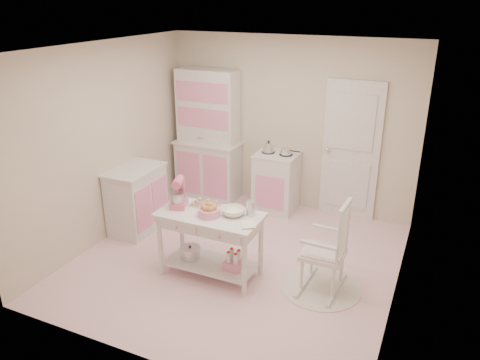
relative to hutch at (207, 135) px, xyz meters
name	(u,v)px	position (x,y,z in m)	size (l,w,h in m)	color
room_shell	(237,134)	(1.28, -1.66, 0.61)	(3.84, 3.84, 2.62)	pink
door	(351,151)	(2.23, 0.21, -0.02)	(0.82, 0.05, 2.04)	silver
hutch	(207,135)	(0.00, 0.00, 0.00)	(1.06, 0.50, 2.08)	silver
stove	(276,182)	(1.20, -0.05, -0.58)	(0.62, 0.57, 0.92)	silver
base_cabinet	(137,200)	(-0.35, -1.47, -0.58)	(0.54, 0.84, 0.92)	silver
lace_rug	(321,287)	(2.41, -1.80, -1.03)	(0.92, 0.92, 0.01)	white
rocking_chair	(324,246)	(2.41, -1.80, -0.49)	(0.48, 0.72, 1.10)	silver
work_table	(211,244)	(1.13, -2.07, -0.64)	(1.20, 0.60, 0.80)	silver
stand_mixer	(178,193)	(0.71, -2.05, -0.07)	(0.20, 0.28, 0.34)	#DE5E84
cookie_tray	(206,205)	(0.98, -1.89, -0.23)	(0.34, 0.24, 0.02)	silver
bread_basket	(209,212)	(1.15, -2.12, -0.19)	(0.25, 0.25, 0.09)	pink
mixing_bowl	(233,212)	(1.39, -1.99, -0.20)	(0.27, 0.27, 0.08)	white
metal_pitcher	(251,208)	(1.57, -1.91, -0.16)	(0.10, 0.10, 0.17)	silver
recipe_book	(241,225)	(1.58, -2.19, -0.23)	(0.15, 0.20, 0.02)	white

